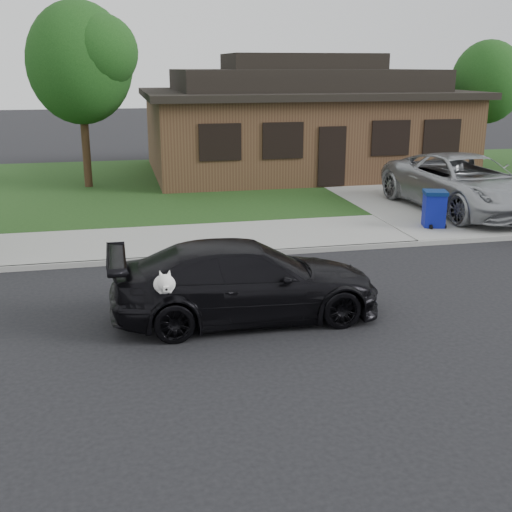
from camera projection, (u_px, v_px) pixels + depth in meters
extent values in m
plane|color=black|center=(317.00, 307.00, 11.96)|extent=(120.00, 120.00, 0.00)
cube|color=gray|center=(259.00, 237.00, 16.63)|extent=(60.00, 3.00, 0.12)
cube|color=gray|center=(272.00, 252.00, 15.22)|extent=(60.00, 0.12, 0.12)
cube|color=#193814|center=(212.00, 183.00, 24.11)|extent=(60.00, 13.00, 0.13)
cube|color=gray|center=(394.00, 192.00, 22.54)|extent=(4.50, 13.00, 0.14)
imported|color=black|center=(246.00, 281.00, 11.27)|extent=(4.74, 1.93, 1.38)
ellipsoid|color=white|center=(164.00, 284.00, 10.04)|extent=(0.34, 0.40, 0.30)
sphere|color=white|center=(165.00, 283.00, 9.79)|extent=(0.26, 0.26, 0.26)
cube|color=white|center=(166.00, 288.00, 9.69)|extent=(0.09, 0.12, 0.08)
sphere|color=black|center=(167.00, 289.00, 9.63)|extent=(0.04, 0.04, 0.04)
cone|color=white|center=(160.00, 274.00, 9.79)|extent=(0.11, 0.11, 0.14)
cone|color=white|center=(169.00, 273.00, 9.81)|extent=(0.11, 0.11, 0.14)
imported|color=#9FA2A6|center=(464.00, 183.00, 19.03)|extent=(3.21, 6.16, 1.66)
cube|color=#0C168B|center=(434.00, 211.00, 17.26)|extent=(0.68, 0.68, 0.90)
cube|color=#061E51|center=(435.00, 193.00, 17.12)|extent=(0.74, 0.74, 0.10)
cylinder|color=black|center=(431.00, 227.00, 17.07)|extent=(0.09, 0.15, 0.14)
cylinder|color=black|center=(445.00, 226.00, 17.15)|extent=(0.09, 0.15, 0.14)
cube|color=#422B1C|center=(300.00, 134.00, 26.36)|extent=(12.00, 8.00, 3.00)
cube|color=black|center=(301.00, 93.00, 25.90)|extent=(12.60, 8.60, 0.25)
cube|color=black|center=(301.00, 80.00, 25.75)|extent=(10.00, 6.50, 0.80)
cube|color=black|center=(302.00, 61.00, 25.55)|extent=(6.00, 3.50, 0.60)
cube|color=black|center=(332.00, 156.00, 22.71)|extent=(1.00, 0.06, 2.10)
cube|color=black|center=(220.00, 142.00, 21.71)|extent=(1.30, 0.05, 1.10)
cube|color=black|center=(283.00, 141.00, 22.17)|extent=(1.30, 0.05, 1.10)
cube|color=black|center=(391.00, 138.00, 22.99)|extent=(1.30, 0.05, 1.10)
cube|color=black|center=(442.00, 137.00, 23.41)|extent=(1.30, 0.05, 1.10)
cylinder|color=#332114|center=(86.00, 152.00, 22.81)|extent=(0.28, 0.28, 2.48)
ellipsoid|color=#143811|center=(80.00, 63.00, 21.95)|extent=(3.60, 3.60, 4.14)
sphere|color=#26591E|center=(100.00, 52.00, 21.49)|extent=(2.52, 2.52, 2.52)
cylinder|color=#332114|center=(481.00, 142.00, 27.68)|extent=(0.28, 0.28, 2.03)
ellipsoid|color=#143811|center=(487.00, 82.00, 26.97)|extent=(3.00, 3.00, 3.45)
sphere|color=#26591E|center=(507.00, 75.00, 26.59)|extent=(2.10, 2.10, 2.10)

